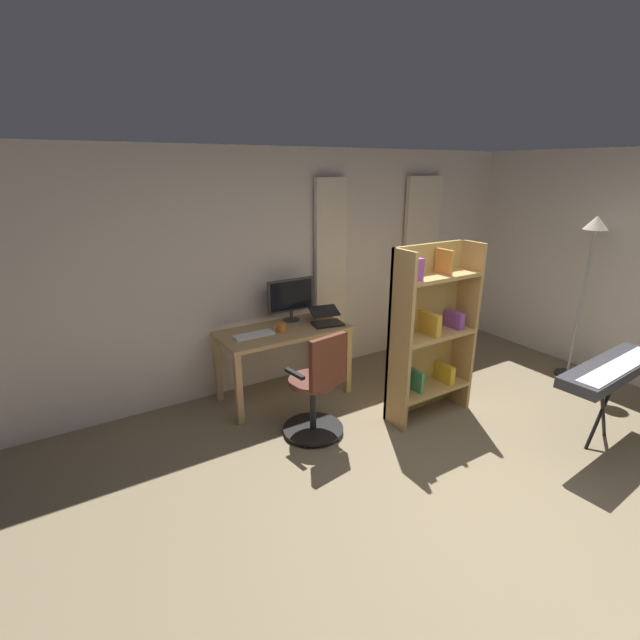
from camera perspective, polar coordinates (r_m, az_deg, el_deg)
The scene contains 13 objects.
ground_plane at distance 3.65m, azimuth 22.10°, elevation -22.67°, with size 8.00×8.00×0.00m, color #7D6C51.
back_room_partition at distance 5.09m, azimuth -2.98°, elevation 6.65°, with size 6.16×0.10×2.54m, color beige.
curtain_left_panel at distance 6.08m, azimuth 12.44°, elevation 6.77°, with size 0.55×0.06×2.23m, color beige.
curtain_right_panel at distance 5.22m, azimuth 1.29°, elevation 5.27°, with size 0.39×0.06×2.23m, color beige.
desk at distance 4.67m, azimuth -4.65°, elevation -2.42°, with size 1.32×0.64×0.76m.
office_chair at distance 4.04m, azimuth -0.33°, elevation -8.74°, with size 0.56×0.56×1.01m.
computer_monitor at distance 4.82m, azimuth -3.70°, elevation 2.94°, with size 0.53×0.18×0.46m.
computer_keyboard at distance 4.48m, azimuth -8.34°, elevation -1.88°, with size 0.40×0.14×0.02m, color white.
laptop at distance 4.77m, azimuth 0.81°, elevation 0.13°, with size 0.36×0.37×0.16m.
mug_tea at distance 4.55m, azimuth -4.91°, elevation -0.94°, with size 0.13×0.09×0.09m.
bookshelf at distance 4.41m, azimuth 13.59°, elevation -1.52°, with size 0.88×0.30×1.68m.
piano_keyboard at distance 4.56m, azimuth 32.95°, elevation -5.33°, with size 1.30×0.41×0.77m.
floor_lamp at distance 5.75m, azimuth 30.89°, elevation 6.65°, with size 0.28×0.28×1.85m.
Camera 1 is at (2.39, 1.46, 2.34)m, focal length 25.33 mm.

